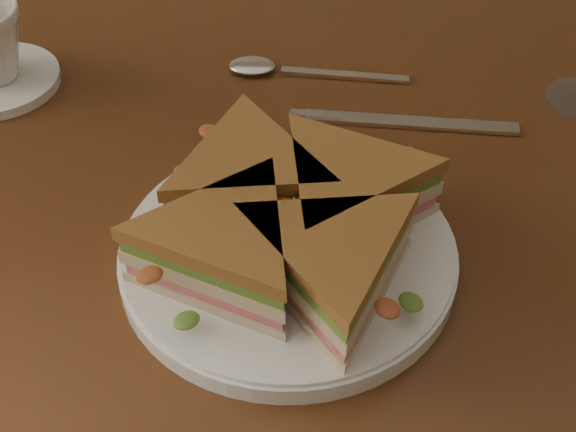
% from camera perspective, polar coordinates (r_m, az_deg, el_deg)
% --- Properties ---
extents(table, '(1.20, 0.80, 0.75)m').
position_cam_1_polar(table, '(0.76, 1.35, -3.29)').
color(table, '#361B0C').
rests_on(table, ground).
extents(plate, '(0.26, 0.26, 0.02)m').
position_cam_1_polar(plate, '(0.62, -0.00, -2.79)').
color(plate, white).
rests_on(plate, table).
extents(sandwich_wedges, '(0.30, 0.30, 0.06)m').
position_cam_1_polar(sandwich_wedges, '(0.60, 0.00, -0.35)').
color(sandwich_wedges, beige).
rests_on(sandwich_wedges, plate).
extents(crisps_mound, '(0.09, 0.09, 0.05)m').
position_cam_1_polar(crisps_mound, '(0.60, 0.00, -0.62)').
color(crisps_mound, orange).
rests_on(crisps_mound, plate).
extents(spoon, '(0.18, 0.04, 0.01)m').
position_cam_1_polar(spoon, '(0.83, -0.98, 10.44)').
color(spoon, silver).
rests_on(spoon, table).
extents(knife, '(0.22, 0.03, 0.00)m').
position_cam_1_polar(knife, '(0.77, 7.64, 6.64)').
color(knife, silver).
rests_on(knife, table).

